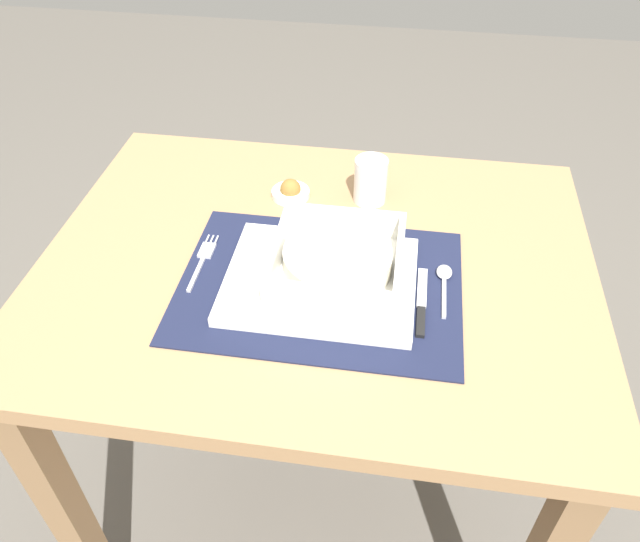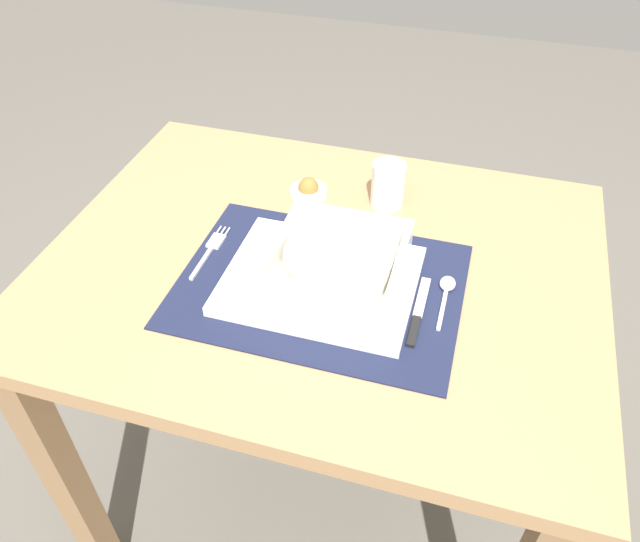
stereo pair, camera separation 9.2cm
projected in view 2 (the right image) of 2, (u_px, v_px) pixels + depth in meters
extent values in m
plane|color=#59544C|center=(321.00, 492.00, 1.47)|extent=(6.00, 6.00, 0.00)
cube|color=#A37A51|center=(321.00, 267.00, 0.99)|extent=(0.88, 0.69, 0.03)
cube|color=olive|center=(68.00, 483.00, 1.11)|extent=(0.05, 0.05, 0.70)
cube|color=olive|center=(204.00, 273.00, 1.53)|extent=(0.05, 0.05, 0.70)
cube|color=olive|center=(527.00, 340.00, 1.37)|extent=(0.05, 0.05, 0.70)
cube|color=#191E38|center=(320.00, 285.00, 0.94)|extent=(0.43, 0.31, 0.00)
cube|color=white|center=(320.00, 280.00, 0.93)|extent=(0.28, 0.22, 0.02)
cube|color=white|center=(338.00, 272.00, 0.93)|extent=(0.19, 0.19, 0.01)
cube|color=white|center=(280.00, 247.00, 0.93)|extent=(0.01, 0.19, 0.05)
cube|color=white|center=(398.00, 270.00, 0.89)|extent=(0.01, 0.19, 0.05)
cube|color=white|center=(321.00, 300.00, 0.84)|extent=(0.17, 0.01, 0.05)
cube|color=white|center=(353.00, 223.00, 0.97)|extent=(0.17, 0.01, 0.05)
cylinder|color=silver|center=(338.00, 262.00, 0.91)|extent=(0.16, 0.16, 0.03)
cube|color=silver|center=(202.00, 263.00, 0.97)|extent=(0.01, 0.08, 0.00)
cube|color=silver|center=(216.00, 241.00, 1.01)|extent=(0.02, 0.04, 0.00)
cylinder|color=silver|center=(218.00, 230.00, 1.03)|extent=(0.00, 0.02, 0.00)
cylinder|color=silver|center=(223.00, 231.00, 1.03)|extent=(0.00, 0.02, 0.00)
cylinder|color=silver|center=(227.00, 232.00, 1.03)|extent=(0.00, 0.02, 0.00)
cube|color=silver|center=(442.00, 310.00, 0.89)|extent=(0.01, 0.08, 0.00)
ellipsoid|color=silver|center=(448.00, 283.00, 0.93)|extent=(0.02, 0.03, 0.01)
cube|color=black|center=(414.00, 331.00, 0.86)|extent=(0.01, 0.06, 0.01)
cube|color=silver|center=(422.00, 297.00, 0.91)|extent=(0.01, 0.08, 0.00)
cube|color=#59331E|center=(405.00, 312.00, 0.89)|extent=(0.01, 0.05, 0.01)
cube|color=silver|center=(413.00, 280.00, 0.94)|extent=(0.01, 0.08, 0.00)
cylinder|color=white|center=(388.00, 185.00, 1.07)|extent=(0.06, 0.06, 0.08)
cylinder|color=#C64C1E|center=(387.00, 193.00, 1.08)|extent=(0.05, 0.05, 0.04)
cylinder|color=white|center=(308.00, 192.00, 1.12)|extent=(0.07, 0.07, 0.01)
sphere|color=olive|center=(308.00, 188.00, 1.11)|extent=(0.04, 0.04, 0.04)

